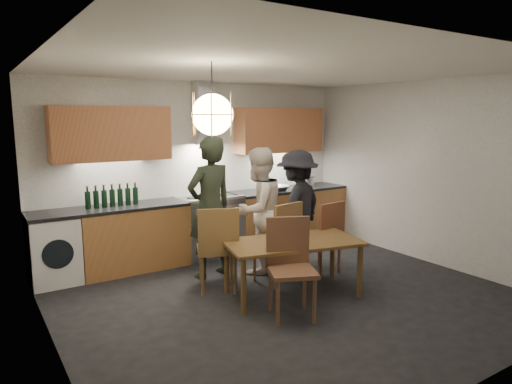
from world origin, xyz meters
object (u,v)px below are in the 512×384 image
chair_back_left (218,244)px  mixing_bowl (279,188)px  person_right (297,207)px  dining_table (293,247)px  person_left (210,207)px  stock_pot (308,182)px  person_mid (258,210)px  chair_front (290,260)px  wine_bottles (112,195)px

chair_back_left → mixing_bowl: (1.84, 1.33, 0.34)m
person_right → mixing_bowl: (0.35, 0.92, 0.13)m
person_right → dining_table: bearing=27.8°
person_right → person_left: bearing=-29.3°
chair_back_left → stock_pot: 2.92m
person_left → person_right: bearing=163.5°
dining_table → stock_pot: bearing=60.2°
dining_table → person_mid: 0.98m
dining_table → person_right: bearing=63.0°
chair_back_left → chair_front: 1.00m
stock_pot → wine_bottles: size_ratio=0.33×
person_mid → wine_bottles: (-1.64, 1.05, 0.21)m
mixing_bowl → stock_pot: size_ratio=1.46×
mixing_bowl → dining_table: bearing=-121.5°
chair_back_left → person_right: (1.50, 0.41, 0.21)m
person_left → person_right: (1.30, -0.16, -0.11)m
mixing_bowl → person_left: bearing=-155.3°
person_left → wine_bottles: size_ratio=2.63×
chair_front → person_left: (-0.16, 1.51, 0.33)m
chair_back_left → chair_front: bearing=133.8°
chair_back_left → mixing_bowl: size_ratio=3.14×
mixing_bowl → wine_bottles: wine_bottles is taller
dining_table → wine_bottles: bearing=140.3°
mixing_bowl → stock_pot: stock_pot is taller
chair_back_left → wine_bottles: wine_bottles is taller
chair_front → mixing_bowl: (1.49, 2.27, 0.35)m
dining_table → wine_bottles: wine_bottles is taller
stock_pot → chair_back_left: bearing=-150.5°
person_mid → person_right: person_mid is taller
person_mid → person_left: bearing=-32.5°
wine_bottles → mixing_bowl: bearing=-2.3°
chair_back_left → mixing_bowl: 2.30m
stock_pot → wine_bottles: bearing=179.8°
chair_front → person_left: 1.55m
dining_table → mixing_bowl: 2.23m
stock_pot → mixing_bowl: bearing=-171.9°
dining_table → chair_back_left: chair_back_left is taller
chair_back_left → stock_pot: (2.52, 1.42, 0.38)m
chair_back_left → stock_pot: stock_pot is taller
stock_pot → chair_front: bearing=-132.5°
person_left → mixing_bowl: size_ratio=5.53×
person_mid → mixing_bowl: bearing=-153.4°
chair_back_left → person_mid: bearing=-131.8°
person_left → person_mid: bearing=154.4°
person_left → stock_pot: bearing=-169.1°
person_left → mixing_bowl: person_left is taller
person_left → mixing_bowl: (1.64, 0.76, 0.02)m
dining_table → person_mid: (0.13, 0.93, 0.26)m
person_left → person_right: 1.31m
dining_table → person_left: person_left is taller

